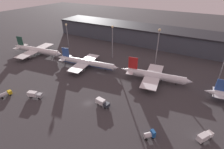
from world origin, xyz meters
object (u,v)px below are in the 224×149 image
service_vehicle_2 (102,102)px  service_vehicle_3 (149,135)px  airplane_2 (155,76)px  airplane_0 (37,50)px  service_vehicle_4 (205,136)px  airplane_1 (86,63)px  service_vehicle_5 (34,94)px  service_vehicle_1 (5,94)px

service_vehicle_2 → service_vehicle_3: 27.83m
airplane_2 → service_vehicle_2: bearing=-121.1°
airplane_0 → service_vehicle_4: 129.04m
service_vehicle_3 → service_vehicle_4: (18.73, 9.48, 0.09)m
airplane_1 → service_vehicle_5: (-2.46, -41.76, -1.67)m
airplane_1 → airplane_2: 47.42m
service_vehicle_1 → service_vehicle_2: size_ratio=0.83×
airplane_0 → service_vehicle_5: airplane_0 is taller
service_vehicle_3 → airplane_0: bearing=114.9°
service_vehicle_5 → airplane_2: bearing=25.8°
service_vehicle_3 → service_vehicle_5: service_vehicle_3 is taller
airplane_0 → airplane_2: 96.02m
service_vehicle_1 → service_vehicle_4: bearing=-64.8°
airplane_0 → service_vehicle_1: (32.42, -47.97, -2.06)m
service_vehicle_1 → service_vehicle_5: 15.54m
airplane_0 → service_vehicle_3: 113.55m
airplane_2 → service_vehicle_1: size_ratio=6.73×
service_vehicle_2 → service_vehicle_5: 36.37m
airplane_0 → airplane_2: (95.83, 6.03, -0.03)m
service_vehicle_3 → service_vehicle_5: bearing=137.5°
service_vehicle_3 → service_vehicle_4: bearing=-19.2°
service_vehicle_3 → service_vehicle_5: 61.21m
service_vehicle_4 → service_vehicle_5: bearing=132.0°
airplane_0 → service_vehicle_4: (126.05, -27.57, -1.85)m
airplane_1 → airplane_2: size_ratio=1.12×
airplane_0 → service_vehicle_5: (46.23, -40.85, -1.89)m
airplane_0 → service_vehicle_5: size_ratio=5.96×
service_vehicle_2 → service_vehicle_4: bearing=11.0°
service_vehicle_2 → service_vehicle_4: (45.41, 1.53, 0.03)m
airplane_1 → service_vehicle_2: airplane_1 is taller
service_vehicle_3 → service_vehicle_5: (-61.09, -3.80, 0.05)m
service_vehicle_1 → service_vehicle_3: bearing=-68.8°
service_vehicle_1 → airplane_1: bearing=-5.5°
service_vehicle_3 → airplane_1: bearing=101.1°
service_vehicle_2 → service_vehicle_5: size_ratio=0.94×
service_vehicle_2 → service_vehicle_3: (26.67, -7.95, -0.06)m
airplane_1 → service_vehicle_2: bearing=-50.9°
airplane_2 → airplane_1: bearing=178.5°
service_vehicle_4 → airplane_2: bearing=74.5°
airplane_2 → airplane_0: bearing=175.9°
airplane_0 → service_vehicle_1: airplane_0 is taller
airplane_2 → service_vehicle_3: (11.49, -43.08, -1.91)m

